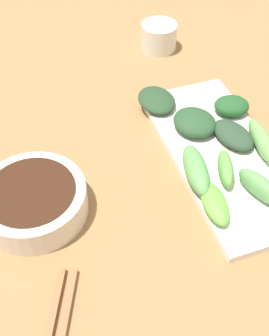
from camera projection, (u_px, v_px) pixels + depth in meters
tabletop at (163, 189)px, 0.59m from camera, size 2.10×2.10×0.02m
sauce_bowl at (33, 200)px, 0.54m from camera, size 0.14×0.14×0.04m
serving_plate at (223, 154)px, 0.62m from camera, size 0.15×0.33×0.01m
broccoli_leafy_0 at (157, 100)px, 0.68m from camera, size 0.07×0.08×0.02m
broccoli_leafy_1 at (232, 106)px, 0.66m from camera, size 0.07×0.06×0.02m
broccoli_stalk_2 at (196, 170)px, 0.57m from camera, size 0.05×0.10×0.03m
broccoli_stalk_3 at (225, 168)px, 0.57m from camera, size 0.04×0.07×0.03m
broccoli_leafy_4 at (195, 122)px, 0.64m from camera, size 0.08×0.09×0.03m
broccoli_stalk_5 at (262, 141)px, 0.61m from camera, size 0.04×0.10×0.03m
broccoli_stalk_6 at (261, 187)px, 0.55m from camera, size 0.05×0.08×0.03m
broccoli_leafy_7 at (233, 135)px, 0.62m from camera, size 0.06×0.08×0.02m
broccoli_stalk_8 at (215, 203)px, 0.53m from camera, size 0.04×0.08×0.02m
tea_cup at (159, 36)px, 0.80m from camera, size 0.07×0.07×0.05m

